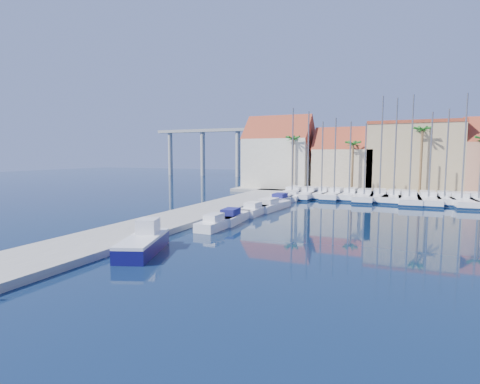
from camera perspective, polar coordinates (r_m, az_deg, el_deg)
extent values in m
plane|color=#081C31|center=(24.85, -5.01, -9.83)|extent=(260.00, 260.00, 0.00)
cube|color=gray|center=(40.63, -7.10, -3.38)|extent=(6.00, 77.00, 0.50)
cube|color=gray|center=(69.33, 22.17, 0.01)|extent=(54.00, 16.00, 0.50)
cylinder|color=black|center=(29.63, -14.74, -5.88)|extent=(0.23, 0.23, 0.57)
cube|color=#100D51|center=(26.44, -14.57, -8.02)|extent=(3.99, 6.44, 0.92)
cube|color=white|center=(26.31, -14.60, -6.83)|extent=(3.99, 6.44, 0.20)
cube|color=white|center=(27.34, -13.83, -5.14)|extent=(1.80, 1.98, 1.12)
cube|color=white|center=(34.01, -3.55, -4.88)|extent=(1.85, 5.40, 0.80)
cube|color=white|center=(33.43, -4.00, -3.85)|extent=(1.25, 1.90, 0.60)
cube|color=white|center=(37.27, -1.11, -3.93)|extent=(2.42, 6.27, 0.80)
cube|color=navy|center=(36.59, -1.44, -3.00)|extent=(1.53, 2.25, 0.60)
cube|color=white|center=(42.16, 2.28, -2.80)|extent=(1.98, 6.09, 0.80)
cube|color=white|center=(41.50, 1.98, -1.96)|extent=(1.37, 2.14, 0.60)
cube|color=white|center=(45.86, 4.75, -2.12)|extent=(3.02, 7.48, 0.80)
cube|color=white|center=(45.11, 4.38, -1.36)|extent=(1.87, 2.70, 0.60)
cube|color=white|center=(52.01, 6.35, -1.21)|extent=(2.39, 6.90, 0.80)
cube|color=navy|center=(51.29, 6.11, -0.51)|extent=(1.60, 2.44, 0.60)
cube|color=white|center=(55.85, 8.06, -0.75)|extent=(2.68, 6.68, 0.80)
cube|color=white|center=(55.13, 7.95, -0.10)|extent=(1.66, 2.41, 0.60)
cube|color=white|center=(62.05, 9.50, -0.13)|extent=(2.27, 5.78, 0.80)
cube|color=white|center=(61.45, 9.34, 0.48)|extent=(1.42, 2.07, 0.60)
cube|color=white|center=(59.13, 8.11, -0.29)|extent=(3.73, 11.85, 1.00)
cube|color=#0D2042|center=(59.17, 8.11, -0.60)|extent=(3.79, 11.92, 0.28)
cube|color=white|center=(60.16, 8.48, 0.57)|extent=(2.33, 3.63, 0.60)
cylinder|color=slate|center=(58.26, 8.02, 6.37)|extent=(0.20, 0.20, 12.71)
cube|color=white|center=(58.65, 10.38, -0.38)|extent=(3.30, 10.67, 1.00)
cube|color=#0D2042|center=(58.69, 10.37, -0.69)|extent=(3.37, 10.73, 0.28)
cube|color=white|center=(59.58, 10.68, 0.48)|extent=(2.09, 3.26, 0.60)
cylinder|color=slate|center=(57.82, 10.35, 6.03)|extent=(0.20, 0.20, 12.08)
cube|color=white|center=(59.19, 12.39, -0.36)|extent=(2.32, 8.30, 1.00)
cube|color=#0D2042|center=(59.23, 12.38, -0.67)|extent=(2.38, 8.36, 0.28)
cube|color=white|center=(59.92, 12.58, 0.47)|extent=(1.55, 2.51, 0.60)
cylinder|color=slate|center=(58.47, 12.43, 5.26)|extent=(0.20, 0.20, 10.60)
cube|color=white|center=(58.46, 14.25, -0.48)|extent=(3.03, 9.51, 1.00)
cube|color=#0D2042|center=(58.49, 14.24, -0.79)|extent=(3.09, 9.58, 0.28)
cube|color=white|center=(59.29, 14.47, 0.37)|extent=(1.88, 2.92, 0.60)
cylinder|color=slate|center=(57.67, 14.29, 5.43)|extent=(0.20, 0.20, 11.04)
cube|color=white|center=(58.55, 16.36, -0.53)|extent=(2.94, 8.98, 1.00)
cube|color=#0D2042|center=(58.58, 16.35, -0.84)|extent=(3.00, 9.04, 0.28)
cube|color=white|center=(59.33, 16.55, 0.32)|extent=(1.80, 2.76, 0.60)
cylinder|color=slate|center=(57.79, 16.43, 5.07)|extent=(0.20, 0.20, 10.44)
cube|color=white|center=(57.15, 18.40, -0.74)|extent=(2.88, 10.08, 1.00)
cube|color=#0D2042|center=(57.18, 18.39, -1.06)|extent=(2.94, 10.14, 0.28)
cube|color=white|center=(58.06, 18.48, 0.15)|extent=(1.91, 3.05, 0.60)
cylinder|color=slate|center=(56.32, 18.54, 4.82)|extent=(0.20, 0.20, 10.10)
cube|color=white|center=(57.99, 20.49, -0.72)|extent=(2.70, 9.50, 1.00)
cube|color=#0D2042|center=(58.03, 20.48, -1.03)|extent=(2.76, 9.57, 0.28)
cube|color=white|center=(58.86, 20.55, 0.15)|extent=(1.79, 2.88, 0.60)
cylinder|color=slate|center=(57.21, 20.74, 6.65)|extent=(0.20, 0.20, 13.86)
cube|color=white|center=(57.55, 22.39, -0.84)|extent=(3.30, 9.83, 1.00)
cube|color=#0D2042|center=(57.59, 22.38, -1.15)|extent=(3.36, 9.90, 0.28)
cube|color=white|center=(58.43, 22.52, 0.04)|extent=(1.99, 3.03, 0.60)
cylinder|color=slate|center=(56.75, 22.62, 6.37)|extent=(0.20, 0.20, 13.44)
cube|color=white|center=(56.70, 24.33, -1.01)|extent=(3.06, 10.74, 1.00)
cube|color=#0D2042|center=(56.74, 24.32, -1.33)|extent=(3.12, 10.80, 0.28)
cube|color=white|center=(57.68, 24.33, -0.10)|extent=(2.03, 3.25, 0.60)
cylinder|color=slate|center=(55.85, 24.67, 6.40)|extent=(0.20, 0.20, 13.61)
cube|color=white|center=(57.06, 26.74, -1.07)|extent=(2.84, 10.91, 1.00)
cube|color=#0D2042|center=(57.09, 26.72, -1.39)|extent=(2.90, 10.97, 0.28)
cube|color=white|center=(58.06, 26.71, -0.17)|extent=(1.99, 3.27, 0.60)
cylinder|color=slate|center=(56.18, 27.05, 5.08)|extent=(0.20, 0.20, 11.25)
cube|color=white|center=(57.94, 28.65, -1.07)|extent=(2.12, 8.03, 1.00)
cube|color=#0D2042|center=(57.97, 28.64, -1.38)|extent=(2.18, 8.09, 0.28)
cube|color=white|center=(58.66, 28.62, -0.20)|extent=(1.47, 2.41, 0.60)
cylinder|color=slate|center=(57.21, 29.00, 5.21)|extent=(0.20, 0.20, 11.68)
cube|color=white|center=(57.23, 30.55, -1.24)|extent=(3.63, 10.88, 1.00)
cube|color=#0D2042|center=(57.27, 30.53, -1.56)|extent=(3.69, 10.94, 0.28)
cube|color=white|center=(58.19, 30.38, -0.33)|extent=(2.20, 3.35, 0.60)
cylinder|color=slate|center=(56.38, 31.03, 5.99)|extent=(0.20, 0.20, 13.42)
cube|color=white|center=(58.43, 32.43, -1.21)|extent=(3.51, 10.34, 1.00)
cube|color=#0D2042|center=(58.47, 32.42, -1.52)|extent=(3.57, 10.40, 0.28)
cube|color=white|center=(59.33, 32.24, -0.33)|extent=(2.10, 3.19, 0.60)
cube|color=beige|center=(71.34, 5.99, 4.38)|extent=(12.00, 9.00, 9.00)
cube|color=#943C20|center=(71.38, 6.03, 7.99)|extent=(12.30, 9.00, 9.00)
cube|color=tan|center=(68.72, 15.58, 3.32)|extent=(10.00, 8.00, 7.00)
cube|color=#943C20|center=(68.67, 15.66, 6.23)|extent=(10.30, 8.00, 8.00)
cube|color=tan|center=(69.03, 24.85, 4.67)|extent=(14.00, 10.00, 11.00)
cube|color=#943C20|center=(69.22, 25.05, 9.43)|extent=(14.20, 10.20, 0.50)
cylinder|color=brown|center=(65.41, 8.02, 4.23)|extent=(0.36, 0.36, 9.00)
sphere|color=#1D621C|center=(65.44, 8.07, 8.04)|extent=(2.60, 2.60, 2.60)
cylinder|color=brown|center=(63.49, 16.75, 3.55)|extent=(0.36, 0.36, 8.00)
sphere|color=#1D621C|center=(63.48, 16.86, 7.02)|extent=(2.60, 2.60, 2.60)
cylinder|color=brown|center=(63.08, 25.86, 4.12)|extent=(0.36, 0.36, 10.00)
sphere|color=#1D621C|center=(63.17, 26.05, 8.52)|extent=(2.60, 2.60, 2.60)
cube|color=#9E9E99|center=(114.51, -2.19, 9.42)|extent=(48.00, 2.20, 0.90)
cylinder|color=#9E9E99|center=(124.25, -10.56, 5.81)|extent=(1.40, 1.40, 14.00)
cylinder|color=#9E9E99|center=(117.96, -5.70, 5.88)|extent=(1.40, 1.40, 14.00)
cylinder|color=#9E9E99|center=(112.60, -0.33, 5.92)|extent=(1.40, 1.40, 14.00)
cylinder|color=#9E9E99|center=(108.31, 5.52, 5.90)|extent=(1.40, 1.40, 14.00)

